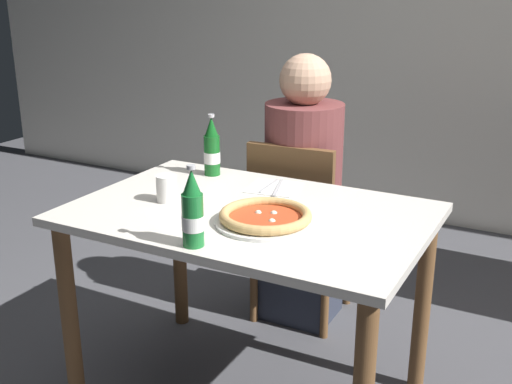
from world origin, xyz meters
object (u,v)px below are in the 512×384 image
(chair_behind_table, at_px, (298,222))
(pizza_margherita_near, at_px, (265,217))
(beer_bottle_left, at_px, (212,150))
(napkin_with_cutlery, at_px, (274,188))
(diner_seated, at_px, (302,197))
(beer_bottle_center, at_px, (192,212))
(paper_cup, at_px, (167,189))
(dining_table_main, at_px, (249,241))

(chair_behind_table, distance_m, pizza_margherita_near, 0.78)
(beer_bottle_left, height_order, napkin_with_cutlery, beer_bottle_left)
(napkin_with_cutlery, bearing_deg, diner_seated, 98.11)
(beer_bottle_center, bearing_deg, diner_seated, 94.93)
(pizza_margherita_near, distance_m, paper_cup, 0.41)
(chair_behind_table, distance_m, beer_bottle_left, 0.54)
(dining_table_main, xyz_separation_m, napkin_with_cutlery, (-0.03, 0.25, 0.12))
(paper_cup, bearing_deg, napkin_with_cutlery, 48.97)
(beer_bottle_center, relative_size, napkin_with_cutlery, 1.20)
(diner_seated, relative_size, pizza_margherita_near, 3.70)
(chair_behind_table, height_order, paper_cup, chair_behind_table)
(diner_seated, relative_size, napkin_with_cutlery, 5.88)
(dining_table_main, relative_size, beer_bottle_left, 4.86)
(chair_behind_table, distance_m, diner_seated, 0.11)
(dining_table_main, distance_m, chair_behind_table, 0.63)
(beer_bottle_center, bearing_deg, paper_cup, 136.05)
(pizza_margherita_near, bearing_deg, napkin_with_cutlery, 112.30)
(dining_table_main, distance_m, beer_bottle_center, 0.41)
(dining_table_main, bearing_deg, chair_behind_table, 98.05)
(beer_bottle_left, distance_m, paper_cup, 0.36)
(diner_seated, height_order, beer_bottle_center, diner_seated)
(diner_seated, xyz_separation_m, napkin_with_cutlery, (0.06, -0.41, 0.17))
(beer_bottle_center, bearing_deg, dining_table_main, 89.40)
(pizza_margherita_near, distance_m, napkin_with_cutlery, 0.36)
(chair_behind_table, height_order, pizza_margherita_near, chair_behind_table)
(beer_bottle_center, distance_m, napkin_with_cutlery, 0.60)
(beer_bottle_left, bearing_deg, chair_behind_table, 52.32)
(napkin_with_cutlery, bearing_deg, pizza_margherita_near, -67.70)
(pizza_margherita_near, bearing_deg, chair_behind_table, 105.48)
(diner_seated, bearing_deg, beer_bottle_center, -85.07)
(chair_behind_table, distance_m, beer_bottle_center, 1.03)
(pizza_margherita_near, relative_size, beer_bottle_left, 1.32)
(pizza_margherita_near, height_order, napkin_with_cutlery, pizza_margherita_near)
(napkin_with_cutlery, xyz_separation_m, paper_cup, (-0.27, -0.31, 0.04))
(pizza_margherita_near, bearing_deg, beer_bottle_left, 138.84)
(chair_behind_table, bearing_deg, dining_table_main, 94.94)
(paper_cup, bearing_deg, beer_bottle_center, -43.95)
(chair_behind_table, bearing_deg, napkin_with_cutlery, 95.52)
(diner_seated, height_order, beer_bottle_left, diner_seated)
(diner_seated, bearing_deg, paper_cup, -106.33)
(chair_behind_table, relative_size, diner_seated, 0.70)
(pizza_margherita_near, xyz_separation_m, beer_bottle_center, (-0.11, -0.26, 0.08))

